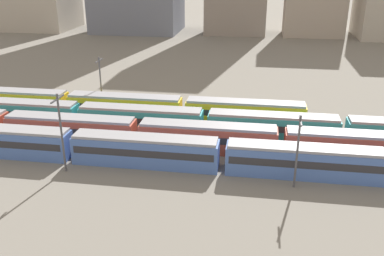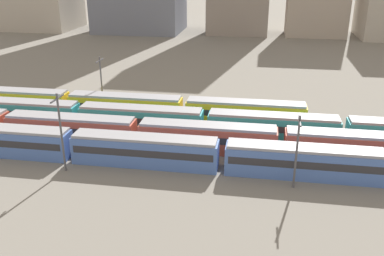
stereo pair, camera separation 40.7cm
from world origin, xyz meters
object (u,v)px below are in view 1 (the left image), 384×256
Objects in this scene: train_track_3 at (125,106)px; catenary_pole_2 at (298,148)px; catenary_pole_0 at (61,129)px; train_track_2 at (273,127)px; catenary_pole_1 at (101,81)px; train_track_1 at (281,142)px.

train_track_3 is 6.53× the size of catenary_pole_2.
train_track_3 is 5.77× the size of catenary_pole_0.
train_track_2 is 28.26m from catenary_pole_0.
catenary_pole_2 is (25.17, -18.51, 2.89)m from train_track_3.
train_track_3 is (-22.94, 5.20, -0.00)m from train_track_2.
catenary_pole_2 reaches higher than train_track_3.
catenary_pole_0 is at bearing -179.35° from catenary_pole_2.
catenary_pole_2 is at bearing -36.33° from train_track_3.
catenary_pole_1 is 1.05× the size of catenary_pole_2.
catenary_pole_1 is at bearing 147.81° from train_track_3.
train_track_1 is 2.02× the size of train_track_3.
train_track_1 is 13.17× the size of catenary_pole_2.
train_track_2 is at bearing 99.50° from catenary_pole_2.
train_track_2 is at bearing 100.53° from train_track_1.
train_track_2 is at bearing -16.56° from catenary_pole_1.
train_track_1 is 11.63× the size of catenary_pole_0.
train_track_1 is 1.20× the size of train_track_2.
train_track_2 is 10.43× the size of catenary_pole_1.
catenary_pole_0 is 26.76m from catenary_pole_2.
train_track_2 is 1.68× the size of train_track_3.
train_track_1 is 8.70m from catenary_pole_2.
catenary_pole_1 reaches higher than train_track_2.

